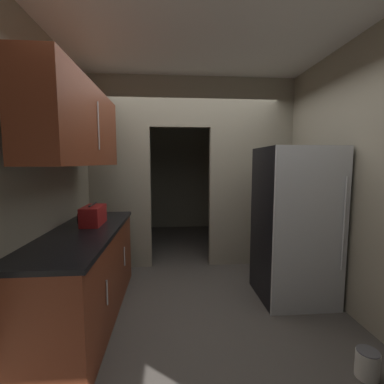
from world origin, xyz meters
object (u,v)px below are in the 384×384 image
Objects in this scene: refrigerator at (294,224)px; book_stack at (101,215)px; boombox at (93,215)px; paint_can at (367,364)px.

refrigerator reaches higher than book_stack.
refrigerator is at bearing 0.05° from boombox.
boombox is at bearing -88.28° from book_stack.
refrigerator is at bearing -8.89° from book_stack.
book_stack is (-0.01, 0.35, -0.06)m from boombox.
book_stack is at bearing 145.64° from paint_can.
paint_can is at bearing -27.92° from boombox.
book_stack is 0.78× the size of paint_can.
boombox is 2.47× the size of book_stack.
paint_can is at bearing -89.24° from refrigerator.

